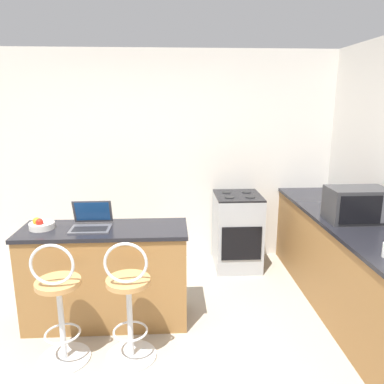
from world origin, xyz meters
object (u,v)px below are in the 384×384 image
object	(u,v)px
stove_range	(237,231)
bar_stool_far	(129,304)
bar_stool_near	(59,306)
microwave	(357,205)
laptop	(91,221)
mug_red	(355,203)
pepper_mill	(339,197)
fruit_bowl	(41,225)

from	to	relation	value
stove_range	bar_stool_far	bearing A→B (deg)	-124.13
bar_stool_near	microwave	xyz separation A→B (m)	(2.58, 0.62, 0.59)
laptop	microwave	size ratio (longest dim) A/B	0.64
bar_stool_far	stove_range	distance (m)	2.02
laptop	stove_range	world-z (taller)	laptop
bar_stool_far	microwave	distance (m)	2.22
bar_stool_near	stove_range	bearing A→B (deg)	45.20
bar_stool_far	mug_red	size ratio (longest dim) A/B	9.92
stove_range	pepper_mill	world-z (taller)	pepper_mill
bar_stool_far	laptop	bearing A→B (deg)	122.68
fruit_bowl	pepper_mill	size ratio (longest dim) A/B	0.85
mug_red	pepper_mill	size ratio (longest dim) A/B	0.41
bar_stool_far	fruit_bowl	xyz separation A→B (m)	(-0.81, 0.56, 0.47)
bar_stool_near	fruit_bowl	xyz separation A→B (m)	(-0.28, 0.56, 0.47)
bar_stool_far	stove_range	size ratio (longest dim) A/B	1.11
bar_stool_far	microwave	world-z (taller)	microwave
microwave	fruit_bowl	xyz separation A→B (m)	(-2.86, -0.06, -0.12)
microwave	stove_range	distance (m)	1.52
microwave	mug_red	size ratio (longest dim) A/B	5.24
bar_stool_near	bar_stool_far	xyz separation A→B (m)	(0.53, 0.00, 0.00)
stove_range	fruit_bowl	xyz separation A→B (m)	(-1.94, -1.11, 0.49)
bar_stool_near	microwave	distance (m)	2.72
bar_stool_near	fruit_bowl	bearing A→B (deg)	116.40
bar_stool_near	laptop	world-z (taller)	laptop
mug_red	pepper_mill	world-z (taller)	pepper_mill
stove_range	mug_red	xyz separation A→B (m)	(1.14, -0.59, 0.50)
bar_stool_far	fruit_bowl	size ratio (longest dim) A/B	4.75
microwave	fruit_bowl	size ratio (longest dim) A/B	2.51
laptop	bar_stool_near	bearing A→B (deg)	-104.89
fruit_bowl	bar_stool_near	bearing A→B (deg)	-63.60
bar_stool_near	bar_stool_far	bearing A→B (deg)	0.00
bar_stool_far	microwave	xyz separation A→B (m)	(2.05, 0.62, 0.59)
mug_red	fruit_bowl	bearing A→B (deg)	-170.52
stove_range	mug_red	world-z (taller)	mug_red
bar_stool_near	pepper_mill	distance (m)	2.87
bar_stool_near	pepper_mill	world-z (taller)	pepper_mill
laptop	pepper_mill	distance (m)	2.50
bar_stool_far	stove_range	xyz separation A→B (m)	(1.13, 1.67, -0.02)
mug_red	stove_range	bearing A→B (deg)	152.44
mug_red	fruit_bowl	size ratio (longest dim) A/B	0.48
bar_stool_near	stove_range	size ratio (longest dim) A/B	1.11
bar_stool_far	mug_red	bearing A→B (deg)	25.39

